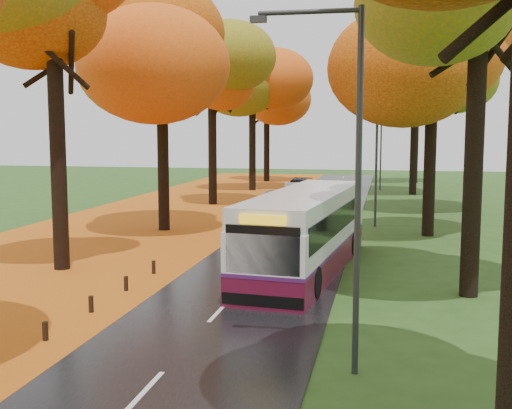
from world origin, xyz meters
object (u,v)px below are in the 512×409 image
(streetlamp_near, at_px, (347,162))
(car_silver, at_px, (294,192))
(streetlamp_mid, at_px, (372,142))
(bus, at_px, (306,230))
(car_white, at_px, (273,201))
(car_dark, at_px, (298,187))
(streetlamp_far, at_px, (378,137))

(streetlamp_near, xyz_separation_m, car_silver, (-6.05, 33.90, -4.02))
(streetlamp_mid, xyz_separation_m, bus, (-2.12, -12.00, -3.09))
(streetlamp_near, xyz_separation_m, streetlamp_mid, (0.00, 22.00, 0.00))
(streetlamp_mid, bearing_deg, car_silver, 116.94)
(streetlamp_near, distance_m, car_white, 27.44)
(car_dark, bearing_deg, streetlamp_mid, -66.18)
(streetlamp_far, bearing_deg, car_silver, -120.93)
(streetlamp_mid, xyz_separation_m, car_silver, (-6.05, 11.90, -4.02))
(streetlamp_near, bearing_deg, bus, 101.95)
(streetlamp_mid, relative_size, car_dark, 1.72)
(car_dark, bearing_deg, bus, -79.52)
(streetlamp_far, bearing_deg, bus, -93.56)
(streetlamp_near, bearing_deg, car_dark, 99.36)
(bus, bearing_deg, car_silver, 105.21)
(streetlamp_near, bearing_deg, streetlamp_far, 90.00)
(car_silver, xyz_separation_m, car_dark, (-0.13, 3.58, 0.02))
(streetlamp_mid, height_order, car_white, streetlamp_mid)
(streetlamp_mid, height_order, car_silver, streetlamp_mid)
(streetlamp_far, bearing_deg, car_white, -109.71)
(car_white, distance_m, car_silver, 7.49)
(car_white, bearing_deg, bus, -71.04)
(car_white, bearing_deg, car_dark, 94.05)
(bus, xyz_separation_m, car_dark, (-4.06, 27.48, -0.91))
(streetlamp_mid, relative_size, car_white, 1.79)
(bus, bearing_deg, streetlamp_mid, 85.86)
(car_white, distance_m, car_dark, 11.07)
(streetlamp_mid, xyz_separation_m, car_dark, (-6.18, 15.48, -4.00))
(streetlamp_mid, distance_m, car_white, 8.63)
(bus, distance_m, car_white, 16.96)
(streetlamp_near, distance_m, streetlamp_far, 44.00)
(streetlamp_near, height_order, car_dark, streetlamp_near)
(bus, relative_size, car_white, 2.62)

